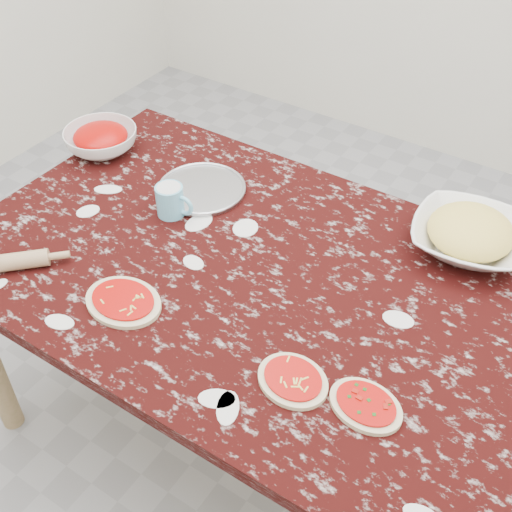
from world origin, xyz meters
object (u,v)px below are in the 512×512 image
object	(u,v)px
worktable	(256,293)
sauce_bowl	(101,140)
pizza_tray	(202,189)
cheese_bowl	(469,238)
rolling_pin	(3,263)
flour_mug	(171,200)

from	to	relation	value
worktable	sauce_bowl	distance (m)	0.78
pizza_tray	cheese_bowl	xyz separation A→B (m)	(0.76, 0.18, 0.03)
worktable	rolling_pin	bearing A→B (deg)	-146.86
sauce_bowl	flour_mug	xyz separation A→B (m)	(0.41, -0.14, 0.01)
pizza_tray	flour_mug	size ratio (longest dim) A/B	2.19
sauce_bowl	cheese_bowl	distance (m)	1.18
rolling_pin	pizza_tray	bearing A→B (deg)	68.68
rolling_pin	cheese_bowl	bearing A→B (deg)	37.34
worktable	cheese_bowl	distance (m)	0.59
sauce_bowl	worktable	bearing A→B (deg)	-15.73
worktable	cheese_bowl	world-z (taller)	cheese_bowl
pizza_tray	rolling_pin	distance (m)	0.61
sauce_bowl	cheese_bowl	xyz separation A→B (m)	(1.17, 0.18, 0.00)
flour_mug	rolling_pin	bearing A→B (deg)	-116.96
pizza_tray	sauce_bowl	world-z (taller)	sauce_bowl
worktable	rolling_pin	size ratio (longest dim) A/B	6.87
worktable	sauce_bowl	bearing A→B (deg)	164.27
pizza_tray	cheese_bowl	world-z (taller)	cheese_bowl
pizza_tray	flour_mug	distance (m)	0.14
pizza_tray	rolling_pin	world-z (taller)	rolling_pin
cheese_bowl	rolling_pin	distance (m)	1.23
sauce_bowl	pizza_tray	bearing A→B (deg)	-0.54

